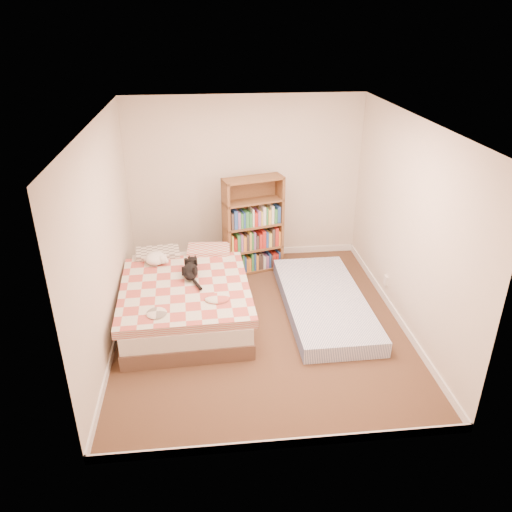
{
  "coord_description": "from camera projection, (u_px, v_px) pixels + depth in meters",
  "views": [
    {
      "loc": [
        -0.61,
        -5.21,
        3.51
      ],
      "look_at": [
        -0.02,
        0.3,
        0.8
      ],
      "focal_mm": 35.0,
      "sensor_mm": 36.0,
      "label": 1
    }
  ],
  "objects": [
    {
      "name": "room",
      "position": [
        261.0,
        236.0,
        5.73
      ],
      "size": [
        3.51,
        4.01,
        2.51
      ],
      "color": "#4C2E20",
      "rests_on": "ground"
    },
    {
      "name": "floor_mattress",
      "position": [
        324.0,
        302.0,
        6.53
      ],
      "size": [
        1.03,
        2.24,
        0.2
      ],
      "primitive_type": "cube",
      "rotation": [
        0.0,
        0.0,
        0.01
      ],
      "color": "#6575A9",
      "rests_on": "room"
    },
    {
      "name": "black_cat",
      "position": [
        191.0,
        270.0,
        6.32
      ],
      "size": [
        0.26,
        0.73,
        0.17
      ],
      "rotation": [
        0.0,
        0.0,
        -0.09
      ],
      "color": "black",
      "rests_on": "bed"
    },
    {
      "name": "white_dog",
      "position": [
        156.0,
        259.0,
        6.6
      ],
      "size": [
        0.33,
        0.35,
        0.15
      ],
      "rotation": [
        0.0,
        0.0,
        0.19
      ],
      "color": "silver",
      "rests_on": "bed"
    },
    {
      "name": "bed",
      "position": [
        186.0,
        296.0,
        6.36
      ],
      "size": [
        1.63,
        2.18,
        0.57
      ],
      "rotation": [
        0.0,
        0.0,
        0.04
      ],
      "color": "brown",
      "rests_on": "room"
    },
    {
      "name": "bookshelf",
      "position": [
        253.0,
        236.0,
        7.37
      ],
      "size": [
        0.94,
        0.51,
        1.44
      ],
      "rotation": [
        0.0,
        0.0,
        0.27
      ],
      "color": "#50341B",
      "rests_on": "room"
    }
  ]
}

